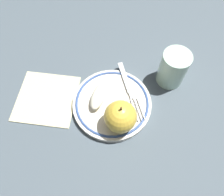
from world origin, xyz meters
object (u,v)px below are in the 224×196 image
object	(u,v)px
drinking_glass	(173,68)
napkin_folded	(47,98)
plate	(112,103)
fork	(129,88)
apple_slice_front	(98,96)
apple_red_whole	(120,117)

from	to	relation	value
drinking_glass	napkin_folded	size ratio (longest dim) A/B	0.65
plate	napkin_folded	size ratio (longest dim) A/B	1.31
fork	napkin_folded	size ratio (longest dim) A/B	1.17
apple_slice_front	fork	world-z (taller)	apple_slice_front
plate	drinking_glass	distance (m)	0.17
fork	drinking_glass	world-z (taller)	drinking_glass
drinking_glass	apple_red_whole	bearing A→B (deg)	-61.67
apple_red_whole	napkin_folded	bearing A→B (deg)	-128.06
apple_red_whole	napkin_folded	size ratio (longest dim) A/B	0.55
plate	apple_red_whole	distance (m)	0.07
drinking_glass	apple_slice_front	bearing A→B (deg)	-85.82
apple_red_whole	fork	world-z (taller)	apple_red_whole
plate	fork	xyz separation A→B (m)	(-0.02, 0.05, 0.01)
plate	apple_slice_front	xyz separation A→B (m)	(-0.02, -0.03, 0.02)
plate	fork	size ratio (longest dim) A/B	1.12
apple_red_whole	plate	bearing A→B (deg)	-177.87
apple_red_whole	fork	distance (m)	0.10
fork	napkin_folded	world-z (taller)	fork
drinking_glass	napkin_folded	world-z (taller)	drinking_glass
apple_red_whole	napkin_folded	distance (m)	0.20
apple_slice_front	fork	distance (m)	0.08
apple_red_whole	fork	bearing A→B (deg)	149.11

